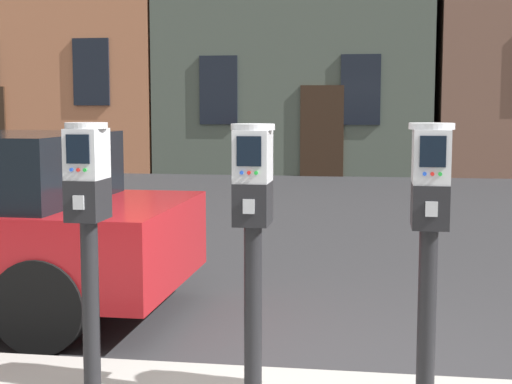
{
  "coord_description": "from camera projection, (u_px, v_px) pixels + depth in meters",
  "views": [
    {
      "loc": [
        0.3,
        -3.96,
        1.63
      ],
      "look_at": [
        -0.28,
        -0.2,
        1.2
      ],
      "focal_mm": 53.16,
      "sensor_mm": 36.0,
      "label": 1
    }
  ],
  "objects": [
    {
      "name": "parking_meter_twin_adjacent",
      "position": [
        253.0,
        212.0,
        3.75
      ],
      "size": [
        0.22,
        0.25,
        1.4
      ],
      "rotation": [
        0.0,
        0.0,
        -1.58
      ],
      "color": "black",
      "rests_on": "sidewalk_slab"
    },
    {
      "name": "parking_meter_near_kerb",
      "position": [
        88.0,
        208.0,
        3.88
      ],
      "size": [
        0.22,
        0.25,
        1.41
      ],
      "rotation": [
        0.0,
        0.0,
        -1.58
      ],
      "color": "black",
      "rests_on": "sidewalk_slab"
    },
    {
      "name": "parking_meter_end_of_row",
      "position": [
        429.0,
        215.0,
        3.62
      ],
      "size": [
        0.22,
        0.25,
        1.41
      ],
      "rotation": [
        0.0,
        0.0,
        -1.58
      ],
      "color": "black",
      "rests_on": "sidewalk_slab"
    }
  ]
}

